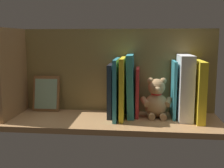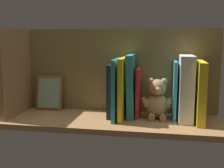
{
  "view_description": "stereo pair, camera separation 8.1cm",
  "coord_description": "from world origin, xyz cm",
  "px_view_note": "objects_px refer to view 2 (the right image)",
  "views": [
    {
      "loc": [
        -12.41,
        114.05,
        32.79
      ],
      "look_at": [
        0.0,
        0.0,
        14.4
      ],
      "focal_mm": 45.87,
      "sensor_mm": 36.0,
      "label": 1
    },
    {
      "loc": [
        -20.46,
        112.89,
        32.79
      ],
      "look_at": [
        0.0,
        0.0,
        14.4
      ],
      "focal_mm": 45.87,
      "sensor_mm": 36.0,
      "label": 2
    }
  ],
  "objects_px": {
    "teddy_bear": "(157,101)",
    "picture_frame_leaning": "(49,93)",
    "book_0": "(199,92)",
    "dictionary_thick_white": "(186,88)"
  },
  "relations": [
    {
      "from": "book_0",
      "to": "teddy_bear",
      "type": "bearing_deg",
      "value": -4.58
    },
    {
      "from": "book_0",
      "to": "picture_frame_leaning",
      "type": "xyz_separation_m",
      "value": [
        0.66,
        -0.07,
        -0.04
      ]
    },
    {
      "from": "dictionary_thick_white",
      "to": "picture_frame_leaning",
      "type": "xyz_separation_m",
      "value": [
        0.61,
        -0.06,
        -0.05
      ]
    },
    {
      "from": "book_0",
      "to": "picture_frame_leaning",
      "type": "distance_m",
      "value": 0.66
    },
    {
      "from": "teddy_bear",
      "to": "book_0",
      "type": "bearing_deg",
      "value": 171.53
    },
    {
      "from": "book_0",
      "to": "teddy_bear",
      "type": "xyz_separation_m",
      "value": [
        0.16,
        -0.01,
        -0.05
      ]
    },
    {
      "from": "teddy_bear",
      "to": "picture_frame_leaning",
      "type": "height_order",
      "value": "teddy_bear"
    },
    {
      "from": "dictionary_thick_white",
      "to": "teddy_bear",
      "type": "relative_size",
      "value": 1.56
    },
    {
      "from": "dictionary_thick_white",
      "to": "picture_frame_leaning",
      "type": "height_order",
      "value": "dictionary_thick_white"
    },
    {
      "from": "book_0",
      "to": "teddy_bear",
      "type": "height_order",
      "value": "book_0"
    }
  ]
}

